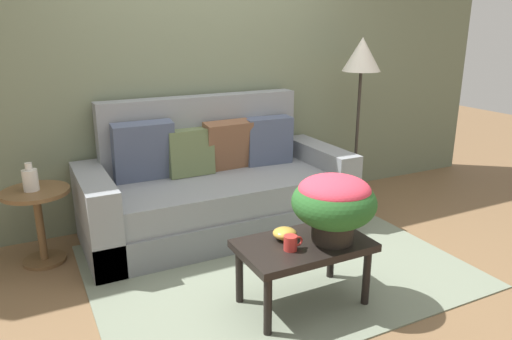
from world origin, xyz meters
name	(u,v)px	position (x,y,z in m)	size (l,w,h in m)	color
ground_plane	(274,265)	(0.00, 0.00, 0.00)	(14.00, 14.00, 0.00)	brown
wall_back	(204,52)	(0.00, 1.30, 1.46)	(6.40, 0.12, 2.91)	slate
area_rug	(274,265)	(0.00, -0.01, 0.01)	(2.56, 1.97, 0.01)	gray
couch	(216,190)	(-0.11, 0.81, 0.35)	(2.20, 0.93, 1.10)	slate
coffee_table	(303,251)	(-0.08, -0.52, 0.37)	(0.80, 0.48, 0.43)	black
side_table	(38,213)	(-1.49, 0.83, 0.39)	(0.47, 0.47, 0.56)	brown
floor_lamp	(361,68)	(1.34, 0.80, 1.31)	(0.35, 0.35, 1.58)	#2D2823
potted_plant	(334,201)	(0.09, -0.58, 0.68)	(0.51, 0.51, 0.41)	black
coffee_mug	(291,243)	(-0.20, -0.57, 0.47)	(0.12, 0.08, 0.09)	red
snack_bowl	(285,233)	(-0.16, -0.43, 0.46)	(0.15, 0.15, 0.07)	gold
table_vase	(30,179)	(-1.51, 0.83, 0.65)	(0.11, 0.11, 0.20)	silver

